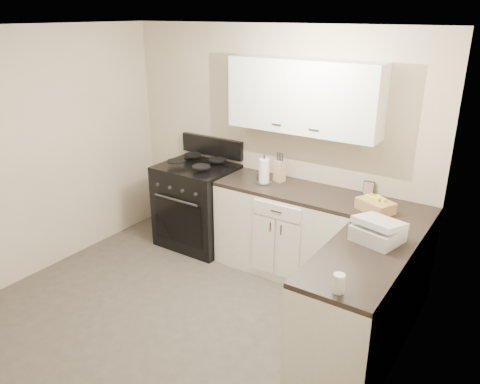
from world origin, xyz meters
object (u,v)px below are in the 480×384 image
Objects in this scene: paper_towel at (264,171)px; countertop_grill at (378,234)px; stove at (198,207)px; knife_block at (280,171)px; wicker_basket at (375,206)px.

paper_towel is 1.54m from countertop_grill.
knife_block is (0.99, 0.14, 0.59)m from stove.
stove is 3.92× the size of paper_towel.
stove is at bearing 177.85° from wicker_basket.
knife_block reaches higher than stove.
paper_towel is at bearing -0.23° from stove.
knife_block reaches higher than countertop_grill.
wicker_basket is (2.09, -0.08, 0.53)m from stove.
wicker_basket is (1.10, -0.22, -0.06)m from knife_block.
knife_block is 0.18m from paper_towel.
wicker_basket is 0.93× the size of countertop_grill.
countertop_grill is (1.30, -0.78, -0.05)m from knife_block.
paper_towel is (-0.10, -0.14, 0.02)m from knife_block.
knife_block is 0.85× the size of paper_towel.
knife_block is at bearing 8.08° from stove.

